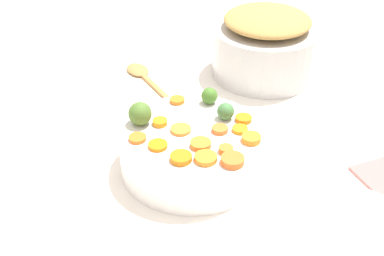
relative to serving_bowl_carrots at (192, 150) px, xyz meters
The scene contains 22 objects.
tabletop 0.06m from the serving_bowl_carrots, 39.35° to the right, with size 2.40×2.40×0.02m, color white.
serving_bowl_carrots is the anchor object (origin of this frame).
metal_pot 0.41m from the serving_bowl_carrots, 152.15° to the right, with size 0.25×0.25×0.12m, color #B9BAB8.
stuffing_mound 0.42m from the serving_bowl_carrots, 152.15° to the right, with size 0.21×0.21×0.04m, color #B88D49.
carrot_slice_0 0.12m from the serving_bowl_carrots, 110.90° to the right, with size 0.03×0.03×0.01m, color orange.
carrot_slice_1 0.12m from the serving_bowl_carrots, 129.71° to the left, with size 0.03×0.03×0.01m, color orange.
carrot_slice_2 0.08m from the serving_bowl_carrots, ahead, with size 0.03×0.03×0.01m, color orange.
carrot_slice_3 0.09m from the serving_bowl_carrots, 69.54° to the left, with size 0.04×0.04×0.01m, color orange.
carrot_slice_4 0.11m from the serving_bowl_carrots, 23.73° to the right, with size 0.03×0.03×0.01m, color orange.
carrot_slice_5 0.12m from the serving_bowl_carrots, 90.97° to the left, with size 0.04×0.04×0.01m, color orange.
carrot_slice_6 0.09m from the serving_bowl_carrots, 40.62° to the left, with size 0.04×0.04×0.01m, color orange.
carrot_slice_7 0.07m from the serving_bowl_carrots, 148.09° to the left, with size 0.03×0.03×0.01m, color orange.
carrot_slice_8 0.10m from the serving_bowl_carrots, 147.00° to the left, with size 0.03×0.03×0.01m, color orange.
carrot_slice_9 0.05m from the serving_bowl_carrots, 47.96° to the right, with size 0.04×0.04×0.01m, color orange.
carrot_slice_10 0.08m from the serving_bowl_carrots, 60.53° to the right, with size 0.03×0.03×0.01m, color orange.
carrot_slice_11 0.11m from the serving_bowl_carrots, 165.29° to the left, with size 0.03×0.03×0.01m, color orange.
carrot_slice_12 0.09m from the serving_bowl_carrots, 98.57° to the left, with size 0.02×0.02×0.01m, color orange.
carrot_slice_13 0.06m from the serving_bowl_carrots, 73.44° to the left, with size 0.04×0.04×0.01m, color orange.
brussels_sprout_0 0.12m from the serving_bowl_carrots, 53.67° to the right, with size 0.04×0.04×0.04m, color #4C702B.
brussels_sprout_1 0.10m from the serving_bowl_carrots, behind, with size 0.03×0.03×0.03m, color #437840.
brussels_sprout_2 0.12m from the serving_bowl_carrots, 144.93° to the right, with size 0.03×0.03×0.03m, color #447527.
wooden_spoon 0.36m from the serving_bowl_carrots, 107.78° to the right, with size 0.06×0.28×0.01m.
Camera 1 is at (0.42, 0.61, 0.62)m, focal length 47.00 mm.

